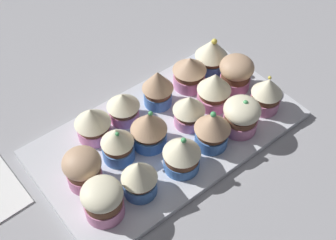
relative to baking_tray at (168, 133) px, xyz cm
name	(u,v)px	position (x,y,z in cm)	size (l,w,h in cm)	color
ground_plane	(168,140)	(0.00, 0.00, -2.10)	(180.00, 180.00, 3.00)	#9E9EA3
baking_tray	(168,133)	(0.00, 0.00, 0.00)	(47.12, 26.11, 1.20)	silver
cupcake_0	(212,54)	(-17.09, -7.57, 4.40)	(6.54, 6.54, 7.64)	#477AC6
cupcake_1	(189,72)	(-10.56, -6.64, 4.12)	(6.51, 6.51, 6.84)	pink
cupcake_2	(158,87)	(-2.90, -6.62, 4.72)	(5.81, 5.81, 7.83)	#477AC6
cupcake_3	(123,106)	(4.26, -7.42, 3.81)	(5.95, 5.95, 6.15)	pink
cupcake_4	(93,122)	(10.71, -7.28, 4.13)	(6.35, 6.35, 6.78)	pink
cupcake_5	(236,72)	(-17.20, -0.79, 4.28)	(6.55, 6.55, 7.03)	pink
cupcake_6	(215,89)	(-10.79, 0.13, 4.44)	(6.29, 6.29, 7.52)	pink
cupcake_7	(189,110)	(-4.07, 0.82, 4.16)	(5.81, 5.81, 6.71)	pink
cupcake_8	(150,130)	(4.14, 0.44, 4.37)	(6.29, 6.29, 7.65)	#477AC6
cupcake_9	(118,144)	(10.01, -0.77, 4.19)	(5.53, 5.53, 7.33)	#477AC6
cupcake_10	(82,168)	(17.07, -0.17, 4.37)	(6.18, 6.18, 7.27)	pink
cupcake_11	(267,94)	(-17.51, 6.69, 4.28)	(5.66, 5.66, 7.42)	pink
cupcake_12	(241,115)	(-10.37, 7.43, 4.06)	(6.54, 6.54, 7.01)	pink
cupcake_13	(212,129)	(-4.07, 6.84, 4.55)	(6.24, 6.24, 7.86)	#477AC6
cupcake_14	(182,153)	(3.06, 7.37, 4.28)	(6.27, 6.27, 7.49)	#477AC6
cupcake_15	(139,177)	(11.19, 6.88, 4.51)	(5.74, 5.74, 7.59)	#477AC6
cupcake_16	(103,200)	(17.68, 6.61, 4.20)	(6.36, 6.36, 6.97)	pink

